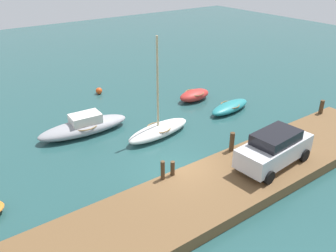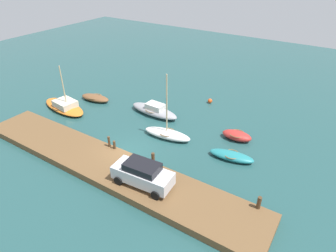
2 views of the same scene
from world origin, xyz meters
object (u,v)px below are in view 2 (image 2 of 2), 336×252
mooring_post_west (109,142)px  mooring_post_mid_west (114,145)px  sailboat_orange (64,106)px  rowboat_white (167,134)px  mooring_post_mid_east (153,159)px  rowboat_brown (95,98)px  motorboat_grey (154,110)px  mooring_post_east (259,203)px  parked_car (143,174)px  rowboat_teal (232,156)px  marker_buoy (210,101)px  dinghy_red (237,135)px

mooring_post_west → mooring_post_mid_west: mooring_post_west is taller
sailboat_orange → mooring_post_mid_west: size_ratio=8.67×
rowboat_white → mooring_post_mid_east: size_ratio=5.78×
rowboat_brown → mooring_post_mid_west: mooring_post_mid_west is taller
motorboat_grey → mooring_post_west: size_ratio=5.95×
sailboat_orange → rowboat_white: rowboat_white is taller
mooring_post_mid_west → mooring_post_east: 11.75m
mooring_post_mid_west → mooring_post_mid_east: (3.80, 0.00, 0.16)m
sailboat_orange → parked_car: 15.09m
rowboat_teal → mooring_post_mid_west: (-8.20, -4.50, 0.60)m
rowboat_white → sailboat_orange: bearing=179.5°
mooring_post_mid_west → marker_buoy: bearing=79.4°
rowboat_teal → sailboat_orange: bearing=176.4°
rowboat_teal → motorboat_grey: size_ratio=0.66×
rowboat_teal → sailboat_orange: sailboat_orange is taller
motorboat_grey → mooring_post_east: mooring_post_east is taller
motorboat_grey → mooring_post_mid_west: bearing=-77.4°
mooring_post_mid_west → marker_buoy: size_ratio=1.44×
sailboat_orange → mooring_post_mid_east: 13.84m
mooring_post_west → rowboat_teal: bearing=27.2°
rowboat_white → parked_car: size_ratio=1.39×
sailboat_orange → rowboat_white: (11.90, 1.29, -0.01)m
mooring_post_mid_east → parked_car: parked_car is taller
rowboat_brown → sailboat_orange: bearing=-116.5°
sailboat_orange → parked_car: size_ratio=1.45×
parked_car → dinghy_red: bearing=67.9°
rowboat_teal → rowboat_brown: size_ratio=1.02×
rowboat_teal → mooring_post_east: (3.55, -4.50, 0.68)m
motorboat_grey → parked_car: 10.99m
dinghy_red → marker_buoy: 7.32m
mooring_post_mid_east → parked_car: size_ratio=0.24×
rowboat_white → mooring_post_east: rowboat_white is taller
marker_buoy → rowboat_teal: bearing=-54.6°
dinghy_red → parked_car: parked_car is taller
motorboat_grey → mooring_post_west: mooring_post_west is taller
rowboat_brown → mooring_post_mid_west: 10.65m
sailboat_orange → marker_buoy: bearing=46.2°
mooring_post_mid_east → mooring_post_east: 7.95m
mooring_post_mid_east → parked_car: (0.66, -2.12, 0.39)m
rowboat_teal → mooring_post_east: 5.77m
mooring_post_mid_west → mooring_post_east: size_ratio=0.81×
sailboat_orange → parked_car: sailboat_orange is taller
sailboat_orange → rowboat_brown: size_ratio=1.72×
rowboat_teal → mooring_post_mid_east: (-4.40, -4.50, 0.76)m
dinghy_red → parked_car: (-3.03, -9.55, 1.07)m
rowboat_white → marker_buoy: 8.31m
mooring_post_west → parked_car: 5.46m
mooring_post_east → rowboat_teal: bearing=128.3°
rowboat_teal → mooring_post_east: mooring_post_east is taller
mooring_post_west → mooring_post_mid_east: bearing=0.0°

